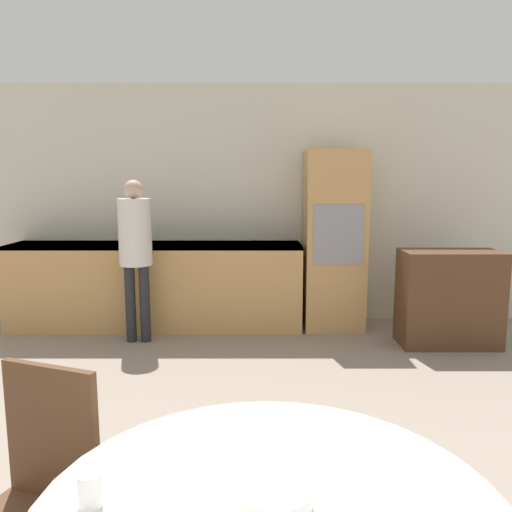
{
  "coord_description": "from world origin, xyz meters",
  "views": [
    {
      "loc": [
        0.04,
        -0.04,
        1.58
      ],
      "look_at": [
        0.02,
        2.97,
        1.12
      ],
      "focal_mm": 35.0,
      "sensor_mm": 36.0,
      "label": 1
    }
  ],
  "objects_px": {
    "person_standing": "(138,243)",
    "cup": "(92,489)",
    "chair_far_left": "(38,494)",
    "bowl_near": "(277,498)",
    "sideboard": "(452,299)",
    "oven_unit": "(336,240)"
  },
  "relations": [
    {
      "from": "person_standing",
      "to": "cup",
      "type": "relative_size",
      "value": 17.18
    },
    {
      "from": "chair_far_left",
      "to": "bowl_near",
      "type": "bearing_deg",
      "value": -5.79
    },
    {
      "from": "oven_unit",
      "to": "chair_far_left",
      "type": "distance_m",
      "value": 4.04
    },
    {
      "from": "sideboard",
      "to": "bowl_near",
      "type": "relative_size",
      "value": 4.88
    },
    {
      "from": "chair_far_left",
      "to": "bowl_near",
      "type": "xyz_separation_m",
      "value": [
        0.79,
        -0.39,
        0.26
      ]
    },
    {
      "from": "sideboard",
      "to": "bowl_near",
      "type": "distance_m",
      "value": 3.94
    },
    {
      "from": "chair_far_left",
      "to": "oven_unit",
      "type": "bearing_deg",
      "value": 87.51
    },
    {
      "from": "oven_unit",
      "to": "bowl_near",
      "type": "bearing_deg",
      "value": -100.73
    },
    {
      "from": "oven_unit",
      "to": "bowl_near",
      "type": "height_order",
      "value": "oven_unit"
    },
    {
      "from": "person_standing",
      "to": "cup",
      "type": "bearing_deg",
      "value": -78.37
    },
    {
      "from": "chair_far_left",
      "to": "cup",
      "type": "bearing_deg",
      "value": -29.3
    },
    {
      "from": "oven_unit",
      "to": "sideboard",
      "type": "relative_size",
      "value": 2.04
    },
    {
      "from": "cup",
      "to": "sideboard",
      "type": "bearing_deg",
      "value": 57.05
    },
    {
      "from": "chair_far_left",
      "to": "cup",
      "type": "distance_m",
      "value": 0.57
    },
    {
      "from": "bowl_near",
      "to": "person_standing",
      "type": "bearing_deg",
      "value": 108.51
    },
    {
      "from": "person_standing",
      "to": "bowl_near",
      "type": "distance_m",
      "value": 3.79
    },
    {
      "from": "sideboard",
      "to": "cup",
      "type": "height_order",
      "value": "sideboard"
    },
    {
      "from": "sideboard",
      "to": "person_standing",
      "type": "relative_size",
      "value": 0.58
    },
    {
      "from": "oven_unit",
      "to": "bowl_near",
      "type": "xyz_separation_m",
      "value": [
        -0.78,
        -4.09,
        -0.14
      ]
    },
    {
      "from": "person_standing",
      "to": "bowl_near",
      "type": "height_order",
      "value": "person_standing"
    },
    {
      "from": "oven_unit",
      "to": "bowl_near",
      "type": "relative_size",
      "value": 9.96
    },
    {
      "from": "person_standing",
      "to": "bowl_near",
      "type": "bearing_deg",
      "value": -71.49
    }
  ]
}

